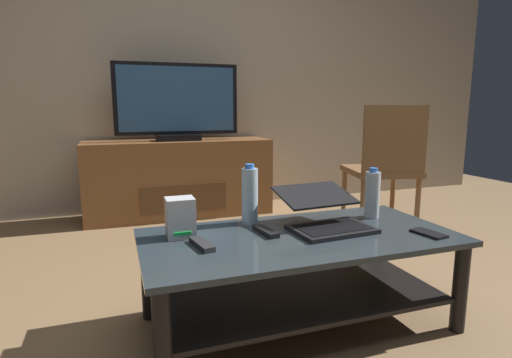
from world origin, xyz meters
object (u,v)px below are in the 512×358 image
object	(u,v)px
router_box	(180,218)
soundbar_remote	(266,231)
laptop	(325,215)
dining_chair	(386,164)
tv_remote	(202,244)
water_bottle_far	(250,195)
water_bottle_near	(372,194)
coffee_table	(300,263)
media_cabinet	(179,178)
cell_phone	(429,233)
television	(177,104)

from	to	relation	value
router_box	soundbar_remote	bearing A→B (deg)	-12.15
laptop	router_box	size ratio (longest dim) A/B	2.45
dining_chair	tv_remote	world-z (taller)	dining_chair
water_bottle_far	tv_remote	size ratio (longest dim) A/B	1.68
router_box	tv_remote	world-z (taller)	router_box
water_bottle_far	water_bottle_near	bearing A→B (deg)	-9.89
water_bottle_near	tv_remote	size ratio (longest dim) A/B	1.48
coffee_table	tv_remote	xyz separation A→B (m)	(-0.41, -0.01, 0.13)
media_cabinet	tv_remote	bearing A→B (deg)	-96.41
coffee_table	cell_phone	size ratio (longest dim) A/B	9.16
laptop	media_cabinet	bearing A→B (deg)	99.99
tv_remote	media_cabinet	bearing A→B (deg)	73.66
cell_phone	soundbar_remote	bearing A→B (deg)	149.36
water_bottle_near	soundbar_remote	distance (m)	0.58
coffee_table	water_bottle_far	bearing A→B (deg)	120.48
laptop	soundbar_remote	size ratio (longest dim) A/B	2.46
coffee_table	soundbar_remote	size ratio (longest dim) A/B	8.02
television	water_bottle_near	xyz separation A→B (m)	(0.63, -1.79, -0.43)
media_cabinet	laptop	distance (m)	1.93
coffee_table	water_bottle_near	xyz separation A→B (m)	(0.44, 0.14, 0.23)
router_box	water_bottle_far	distance (m)	0.34
soundbar_remote	water_bottle_far	bearing A→B (deg)	86.13
media_cabinet	dining_chair	xyz separation A→B (m)	(1.22, -1.12, 0.21)
cell_phone	tv_remote	world-z (taller)	tv_remote
coffee_table	cell_phone	bearing A→B (deg)	-18.71
media_cabinet	dining_chair	size ratio (longest dim) A/B	1.65
television	dining_chair	xyz separation A→B (m)	(1.22, -1.09, -0.41)
television	router_box	xyz separation A→B (m)	(-0.28, -1.79, -0.46)
dining_chair	water_bottle_near	world-z (taller)	dining_chair
media_cabinet	water_bottle_far	distance (m)	1.73
dining_chair	laptop	size ratio (longest dim) A/B	2.34
laptop	water_bottle_far	bearing A→B (deg)	147.66
coffee_table	tv_remote	world-z (taller)	tv_remote
laptop	water_bottle_near	bearing A→B (deg)	15.04
dining_chair	soundbar_remote	xyz separation A→B (m)	(-1.16, -0.77, -0.12)
coffee_table	laptop	world-z (taller)	laptop
water_bottle_far	cell_phone	xyz separation A→B (m)	(0.64, -0.41, -0.12)
television	tv_remote	world-z (taller)	television
media_cabinet	laptop	xyz separation A→B (m)	(0.33, -1.89, 0.13)
soundbar_remote	dining_chair	bearing A→B (deg)	25.69
dining_chair	cell_phone	xyz separation A→B (m)	(-0.53, -1.01, -0.13)
coffee_table	soundbar_remote	bearing A→B (deg)	152.70
laptop	tv_remote	world-z (taller)	laptop
water_bottle_near	water_bottle_far	size ratio (longest dim) A/B	0.88
laptop	coffee_table	bearing A→B (deg)	-158.19
water_bottle_near	water_bottle_far	distance (m)	0.58
laptop	router_box	distance (m)	0.61
dining_chair	laptop	world-z (taller)	dining_chair
water_bottle_far	soundbar_remote	distance (m)	0.21
television	router_box	distance (m)	1.87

